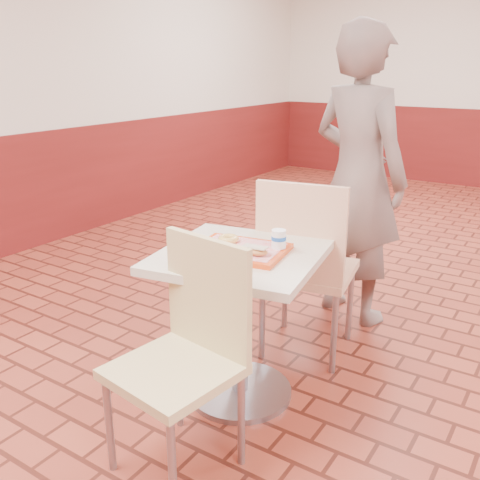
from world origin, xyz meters
The scene contains 8 objects.
main_table centered at (-1.20, -0.65, 0.50)m, with size 0.71×0.71×0.75m.
chair_main_front centered at (-1.13, -1.13, 0.52)m, with size 0.49×0.49×0.94m.
chair_main_back centered at (-1.12, -0.14, 0.56)m, with size 0.54×0.54×1.01m.
customer centered at (-1.10, 0.51, 0.90)m, with size 0.66×0.43×1.81m, color #736059.
serving_tray centered at (-1.20, -0.65, 0.76)m, with size 0.41×0.32×0.03m.
ring_donut centered at (-1.29, -0.62, 0.79)m, with size 0.10×0.10×0.03m, color gold.
long_john_donut centered at (-1.10, -0.70, 0.79)m, with size 0.14×0.07×0.04m.
paper_cup centered at (-1.06, -0.56, 0.82)m, with size 0.07×0.07×0.08m.
Camera 1 is at (0.05, -2.57, 1.57)m, focal length 40.00 mm.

